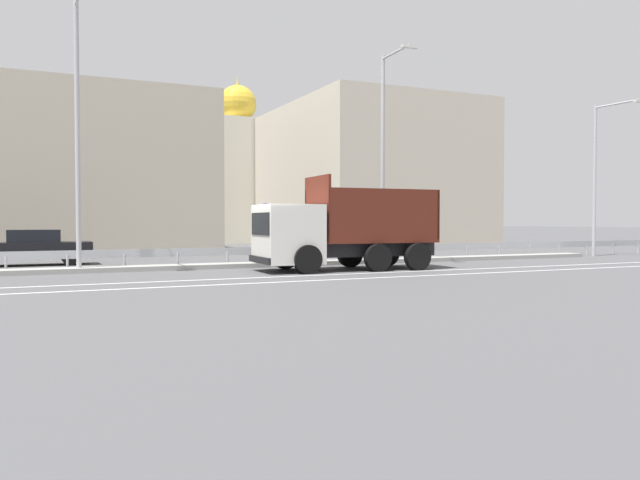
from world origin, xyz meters
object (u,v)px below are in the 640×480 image
(median_road_sign, at_px, (266,232))
(church_tower, at_px, (238,166))
(street_lamp_1, at_px, (78,124))
(street_lamp_2, at_px, (385,147))
(dump_truck, at_px, (325,236))
(parked_car_3, at_px, (31,247))
(street_lamp_3, at_px, (599,170))

(median_road_sign, distance_m, church_tower, 28.66)
(street_lamp_1, relative_size, street_lamp_2, 1.05)
(dump_truck, bearing_deg, church_tower, -8.63)
(street_lamp_2, bearing_deg, street_lamp_1, -179.61)
(street_lamp_2, bearing_deg, median_road_sign, 179.40)
(street_lamp_2, bearing_deg, parked_car_3, 161.58)
(dump_truck, xyz_separation_m, parked_car_3, (-10.21, 7.67, -0.54))
(street_lamp_3, bearing_deg, church_tower, 112.24)
(parked_car_3, bearing_deg, street_lamp_2, -108.22)
(church_tower, bearing_deg, parked_car_3, -125.79)
(dump_truck, height_order, street_lamp_3, street_lamp_3)
(street_lamp_2, relative_size, parked_car_3, 1.91)
(median_road_sign, height_order, street_lamp_2, street_lamp_2)
(median_road_sign, bearing_deg, street_lamp_3, -1.37)
(dump_truck, relative_size, street_lamp_3, 0.89)
(median_road_sign, relative_size, church_tower, 0.18)
(street_lamp_2, relative_size, street_lamp_3, 1.16)
(median_road_sign, height_order, street_lamp_3, street_lamp_3)
(street_lamp_1, xyz_separation_m, street_lamp_3, (25.89, -0.30, -0.82))
(parked_car_3, bearing_deg, dump_truck, -126.72)
(street_lamp_3, relative_size, parked_car_3, 1.65)
(street_lamp_1, bearing_deg, parked_car_3, 107.95)
(street_lamp_3, bearing_deg, parked_car_3, 169.25)
(dump_truck, xyz_separation_m, street_lamp_3, (17.28, 2.45, 3.28))
(dump_truck, relative_size, street_lamp_1, 0.73)
(dump_truck, xyz_separation_m, church_tower, (5.97, 30.11, 5.31))
(median_road_sign, distance_m, parked_car_3, 10.07)
(dump_truck, relative_size, median_road_sign, 2.72)
(street_lamp_1, bearing_deg, street_lamp_3, -0.66)
(street_lamp_1, xyz_separation_m, church_tower, (14.58, 27.36, 1.21))
(dump_truck, distance_m, median_road_sign, 3.21)
(street_lamp_2, distance_m, parked_car_3, 15.94)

